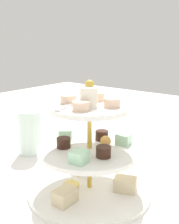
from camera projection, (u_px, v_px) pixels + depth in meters
name	position (u px, v px, depth m)	size (l,w,h in m)	color
ground_plane	(90.00, 191.00, 0.62)	(2.40, 2.40, 0.00)	white
tiered_serving_stand	(89.00, 157.00, 0.60)	(0.27, 0.27, 0.25)	white
water_glass_tall_right	(30.00, 132.00, 0.82)	(0.07, 0.07, 0.13)	silver
butter_knife_left	(159.00, 148.00, 0.87)	(0.17, 0.01, 0.00)	silver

